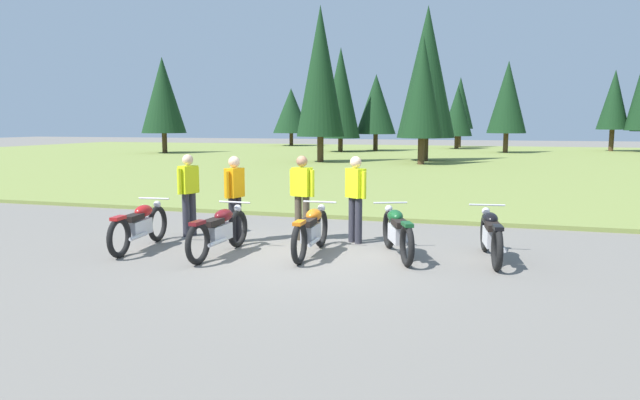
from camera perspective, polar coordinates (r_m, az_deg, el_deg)
name	(u,v)px	position (r m, az deg, el deg)	size (l,w,h in m)	color
ground_plane	(310,255)	(10.11, -0.97, -5.50)	(140.00, 140.00, 0.00)	slate
grass_moorland	(439,160)	(35.37, 11.68, 3.86)	(80.00, 44.00, 0.10)	olive
forest_treeline	(444,94)	(42.78, 12.18, 10.24)	(38.81, 24.75, 8.99)	#47331E
motorcycle_red	(140,225)	(11.04, -17.43, -2.41)	(0.62, 2.10, 0.88)	black
motorcycle_maroon	(219,230)	(10.19, -9.93, -2.99)	(0.62, 2.10, 0.88)	black
motorcycle_orange	(311,230)	(10.06, -0.88, -3.02)	(0.62, 2.10, 0.88)	black
motorcycle_british_green	(397,232)	(10.03, 7.65, -3.11)	(0.95, 1.99, 0.88)	black
motorcycle_black	(491,235)	(10.08, 16.57, -3.31)	(0.64, 2.09, 0.88)	black
rider_in_hivis_vest	(235,194)	(11.19, -8.44, 0.63)	(0.29, 0.54, 1.67)	black
rider_checking_bike	(189,190)	(11.99, -12.88, 0.99)	(0.33, 0.52, 1.67)	#2D2D38
rider_near_row_end	(302,193)	(11.23, -1.79, 0.74)	(0.54, 0.30, 1.67)	#4C4233
rider_with_back_turned	(355,194)	(11.02, 3.54, 0.59)	(0.47, 0.38, 1.67)	#2D2D38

